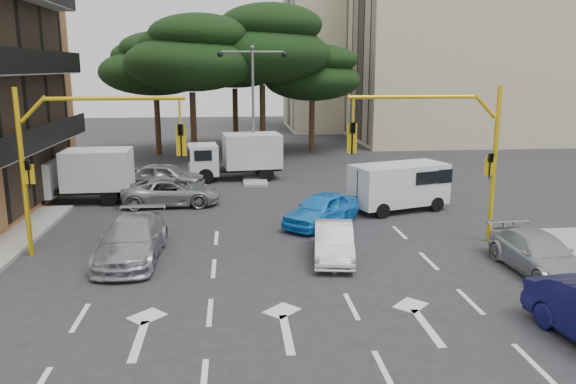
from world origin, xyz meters
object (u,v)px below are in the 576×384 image
Objects in this scene: car_white_hatch at (334,242)px; car_silver_wagon at (132,240)px; car_silver_cross_a at (172,192)px; signal_mast_right at (450,143)px; car_blue_compact at (322,209)px; box_truck_b at (236,157)px; signal_mast_left at (74,148)px; car_silver_parked at (539,254)px; car_silver_cross_b at (166,176)px; van_white at (399,187)px; street_lamp_center at (253,88)px; box_truck_a at (78,176)px.

car_silver_wagon is (-7.08, 0.61, 0.10)m from car_white_hatch.
signal_mast_right is at bearing -124.19° from car_silver_cross_a.
signal_mast_right is 1.45× the size of car_blue_compact.
box_truck_b reaches higher than car_silver_wagon.
car_silver_cross_a is at bearing 87.33° from car_silver_wagon.
signal_mast_left reaches higher than car_silver_cross_a.
signal_mast_right is at bearing 116.74° from car_silver_parked.
van_white is (11.50, -5.84, 0.40)m from car_silver_cross_b.
street_lamp_center reaches higher than car_silver_wagon.
car_white_hatch is at bearing -138.52° from car_silver_cross_b.
street_lamp_center reaches higher than van_white.
car_silver_cross_a reaches higher than car_white_hatch.
box_truck_b is (3.76, 14.28, 0.65)m from car_silver_wagon.
car_silver_cross_b reaches higher than car_silver_cross_a.
car_blue_compact is 0.87× the size of car_silver_cross_a.
signal_mast_right is 5.86m from van_white.
car_silver_cross_a is 7.11m from box_truck_b.
street_lamp_center is (6.80, 14.01, 1.54)m from signal_mast_left.
car_white_hatch is 0.92× the size of car_blue_compact.
car_silver_wagon reaches higher than car_silver_cross_a.
van_white is (4.29, 6.55, 0.50)m from car_white_hatch.
signal_mast_left reaches higher than car_silver_cross_b.
car_silver_wagon is 1.05× the size of car_silver_cross_a.
street_lamp_center reaches higher than car_silver_cross_a.
box_truck_a is (-4.13, 9.09, 0.60)m from car_silver_wagon.
signal_mast_left is 3.78m from car_silver_wagon.
car_white_hatch is at bearing -8.74° from signal_mast_left.
van_white is (-2.20, 8.58, 0.49)m from car_silver_parked.
signal_mast_left is at bearing 150.29° from box_truck_b.
car_silver_parked is (1.90, -3.42, -3.24)m from signal_mast_right.
car_silver_cross_b is 0.77× the size of box_truck_b.
box_truck_a is (-2.20, 8.32, -2.56)m from signal_mast_left.
car_silver_cross_b is at bearing -57.26° from box_truck_a.
signal_mast_right is 1.35× the size of car_silver_parked.
signal_mast_right is at bearing -118.96° from box_truck_a.
car_silver_cross_a is 4.87m from box_truck_a.
signal_mast_left is 8.97m from box_truck_a.
car_silver_cross_b is 4.86m from box_truck_a.
van_white is at bearing -144.47° from box_truck_b.
car_silver_parked is 19.58m from box_truck_b.
box_truck_a is at bearing 152.25° from signal_mast_right.
car_silver_cross_b is at bearing 91.97° from car_silver_wagon.
car_silver_wagon reaches higher than car_blue_compact.
car_silver_wagon is at bearing 174.72° from car_silver_cross_a.
street_lamp_center reaches higher than car_blue_compact.
van_white is 15.82m from box_truck_a.
car_blue_compact is 0.93× the size of car_silver_parked.
car_silver_cross_b is at bearing -135.25° from van_white.
signal_mast_left is at bearing -115.91° from street_lamp_center.
signal_mast_right is at bearing -121.71° from car_silver_cross_b.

